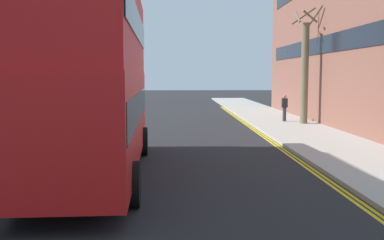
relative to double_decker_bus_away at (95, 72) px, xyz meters
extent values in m
cube|color=#ADA89E|center=(8.75, 3.32, -2.96)|extent=(4.00, 80.00, 0.14)
cube|color=yellow|center=(6.65, 1.32, -3.03)|extent=(0.10, 56.00, 0.01)
cube|color=yellow|center=(6.49, 1.32, -3.03)|extent=(0.10, 56.00, 0.01)
cube|color=red|center=(0.00, 0.00, -1.29)|extent=(2.90, 10.89, 2.60)
cube|color=red|center=(0.00, 0.00, 1.26)|extent=(2.84, 10.67, 2.50)
cube|color=black|center=(0.00, 0.00, -0.99)|extent=(2.91, 10.45, 0.84)
cube|color=black|center=(0.00, 0.00, 1.36)|extent=(2.89, 10.24, 0.80)
cube|color=yellow|center=(-0.20, 5.37, 0.26)|extent=(2.00, 0.13, 0.44)
cylinder|color=black|center=(-1.37, 3.30, -2.51)|extent=(0.34, 1.05, 1.04)
cylinder|color=black|center=(1.13, 3.39, -2.51)|extent=(0.34, 1.05, 1.04)
cylinder|color=black|center=(-1.12, -3.39, -2.51)|extent=(0.34, 1.05, 1.04)
cylinder|color=black|center=(1.37, -3.30, -2.51)|extent=(0.34, 1.05, 1.04)
cylinder|color=#2D2D38|center=(8.97, 14.31, -2.46)|extent=(0.22, 0.22, 0.85)
cube|color=#26262B|center=(8.97, 14.31, -1.76)|extent=(0.34, 0.22, 0.56)
sphere|color=#9E7051|center=(8.97, 14.31, -1.37)|extent=(0.20, 0.20, 0.20)
cylinder|color=#6B6047|center=(9.81, 13.05, 0.02)|extent=(0.43, 0.43, 5.81)
cylinder|color=#6B6047|center=(10.43, 13.22, 3.37)|extent=(0.47, 1.32, 0.98)
cylinder|color=#6B6047|center=(9.86, 13.73, 3.40)|extent=(1.43, 0.22, 1.05)
cylinder|color=#6B6047|center=(9.33, 13.04, 3.26)|extent=(0.13, 1.02, 0.76)
cylinder|color=#6B6047|center=(9.92, 12.61, 3.24)|extent=(0.95, 0.36, 0.72)
cube|color=black|center=(10.73, 12.65, 1.66)|extent=(0.04, 24.64, 1.00)
camera|label=1|loc=(2.35, -13.38, -0.08)|focal=42.79mm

